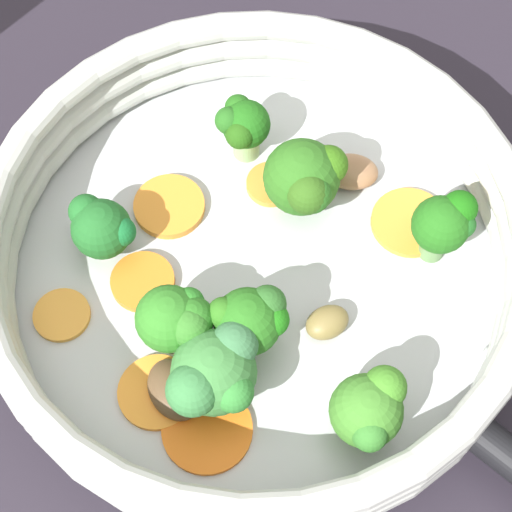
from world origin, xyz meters
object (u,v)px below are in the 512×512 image
object	(u,v)px
carrot_slice_0	(207,429)
carrot_slice_2	(157,392)
broccoli_floret_1	(369,409)
broccoli_floret_7	(251,319)
carrot_slice_3	(410,222)
broccoli_floret_3	(214,373)
broccoli_floret_4	(243,126)
broccoli_floret_0	(101,228)
broccoli_floret_2	(177,320)
skillet	(256,273)
carrot_slice_5	(169,206)
mushroom_piece_1	(351,172)
carrot_slice_6	(143,282)
mushroom_piece_0	(327,322)
mushroom_piece_2	(175,390)
carrot_slice_1	(271,184)
broccoli_floret_5	(446,223)
carrot_slice_4	(62,315)
broccoli_floret_6	(305,180)

from	to	relation	value
carrot_slice_0	carrot_slice_2	xyz separation A→B (m)	(0.01, -0.03, 0.00)
broccoli_floret_1	broccoli_floret_7	distance (m)	0.07
carrot_slice_3	broccoli_floret_3	bearing A→B (deg)	11.95
carrot_slice_0	carrot_slice_3	bearing A→B (deg)	-163.83
carrot_slice_2	broccoli_floret_4	distance (m)	0.16
carrot_slice_3	broccoli_floret_3	size ratio (longest dim) A/B	0.82
broccoli_floret_0	broccoli_floret_2	xyz separation A→B (m)	(-0.01, 0.07, 0.01)
carrot_slice_2	broccoli_floret_1	bearing A→B (deg)	140.34
skillet	carrot_slice_5	size ratio (longest dim) A/B	6.81
carrot_slice_3	mushroom_piece_1	distance (m)	0.05
skillet	mushroom_piece_1	size ratio (longest dim) A/B	8.73
carrot_slice_6	mushroom_piece_0	distance (m)	0.10
carrot_slice_2	mushroom_piece_2	world-z (taller)	mushroom_piece_2
carrot_slice_1	broccoli_floret_3	distance (m)	0.13
broccoli_floret_4	mushroom_piece_2	size ratio (longest dim) A/B	1.19
broccoli_floret_3	broccoli_floret_5	world-z (taller)	same
carrot_slice_1	carrot_slice_4	world-z (taller)	carrot_slice_1
carrot_slice_2	carrot_slice_5	distance (m)	0.11
skillet	carrot_slice_6	bearing A→B (deg)	-22.15
broccoli_floret_6	carrot_slice_4	bearing A→B (deg)	-2.72
carrot_slice_0	carrot_slice_4	bearing A→B (deg)	-69.00
broccoli_floret_4	mushroom_piece_1	distance (m)	0.07
carrot_slice_2	broccoli_floret_1	xyz separation A→B (m)	(-0.08, 0.07, 0.02)
skillet	broccoli_floret_5	xyz separation A→B (m)	(-0.09, 0.04, 0.04)
carrot_slice_3	carrot_slice_4	size ratio (longest dim) A/B	1.43
broccoli_floret_3	broccoli_floret_4	xyz separation A→B (m)	(-0.09, -0.12, -0.00)
mushroom_piece_0	broccoli_floret_5	bearing A→B (deg)	-173.95
carrot_slice_5	mushroom_piece_1	xyz separation A→B (m)	(-0.10, 0.04, 0.00)
broccoli_floret_0	broccoli_floret_7	size ratio (longest dim) A/B	0.83
carrot_slice_3	mushroom_piece_0	distance (m)	0.08
carrot_slice_3	mushroom_piece_2	bearing A→B (deg)	7.26
carrot_slice_6	broccoli_floret_0	size ratio (longest dim) A/B	0.93
carrot_slice_1	carrot_slice_3	size ratio (longest dim) A/B	0.65
mushroom_piece_0	broccoli_floret_6	bearing A→B (deg)	-113.13
broccoli_floret_7	carrot_slice_5	bearing A→B (deg)	-90.94
carrot_slice_0	broccoli_floret_5	size ratio (longest dim) A/B	0.99
broccoli_floret_2	broccoli_floret_3	xyz separation A→B (m)	(-0.00, 0.03, -0.00)
carrot_slice_4	broccoli_floret_4	distance (m)	0.15
mushroom_piece_1	carrot_slice_3	bearing A→B (deg)	105.19
carrot_slice_4	mushroom_piece_0	distance (m)	0.14
carrot_slice_3	broccoli_floret_0	bearing A→B (deg)	-26.00
broccoli_floret_7	carrot_slice_3	bearing A→B (deg)	-172.36
broccoli_floret_2	broccoli_floret_3	size ratio (longest dim) A/B	0.88
skillet	broccoli_floret_1	distance (m)	0.11
carrot_slice_6	mushroom_piece_1	xyz separation A→B (m)	(-0.14, 0.00, 0.00)
carrot_slice_1	mushroom_piece_2	xyz separation A→B (m)	(0.11, 0.08, 0.00)
carrot_slice_6	broccoli_floret_1	size ratio (longest dim) A/B	0.84
carrot_slice_0	carrot_slice_1	size ratio (longest dim) A/B	1.60
broccoli_floret_1	broccoli_floret_4	world-z (taller)	same
carrot_slice_3	broccoli_floret_2	size ratio (longest dim) A/B	0.94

